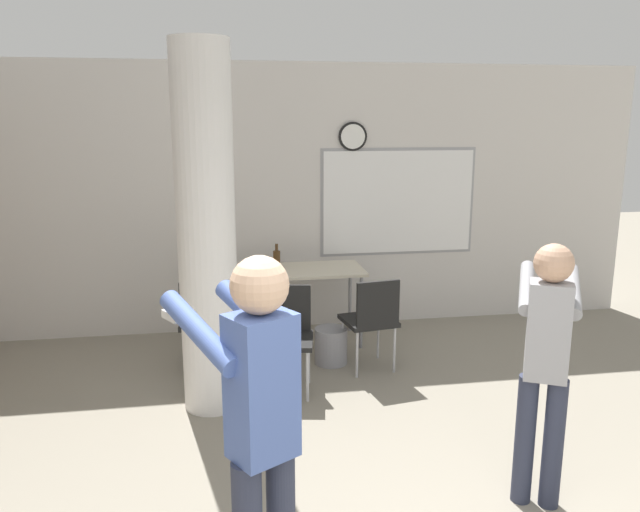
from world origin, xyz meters
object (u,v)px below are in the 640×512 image
object	(u,v)px
chair_table_front	(287,331)
person_playing_front	(259,421)
folding_table	(293,275)
chair_table_right	(372,317)
chair_table_left	(204,318)
person_playing_side	(546,355)
bottle_on_table	(277,258)

from	to	relation	value
chair_table_front	person_playing_front	distance (m)	2.60
folding_table	chair_table_right	xyz separation A→B (m)	(0.60, -0.83, -0.20)
chair_table_left	person_playing_front	size ratio (longest dim) A/B	0.50
folding_table	chair_table_front	world-z (taller)	chair_table_front
folding_table	person_playing_side	size ratio (longest dim) A/B	0.89
folding_table	chair_table_left	xyz separation A→B (m)	(-0.87, -0.61, -0.20)
folding_table	bottle_on_table	world-z (taller)	bottle_on_table
bottle_on_table	person_playing_side	xyz separation A→B (m)	(1.25, -3.02, 0.07)
bottle_on_table	chair_table_front	size ratio (longest dim) A/B	0.27
chair_table_left	chair_table_front	distance (m)	0.83
bottle_on_table	person_playing_front	world-z (taller)	person_playing_front
folding_table	chair_table_front	xyz separation A→B (m)	(-0.19, -1.08, -0.20)
person_playing_front	person_playing_side	world-z (taller)	person_playing_front
person_playing_side	chair_table_right	bearing A→B (deg)	103.41
folding_table	person_playing_front	bearing A→B (deg)	-99.18
chair_table_front	person_playing_side	distance (m)	2.27
folding_table	chair_table_front	size ratio (longest dim) A/B	1.61
folding_table	person_playing_side	bearing A→B (deg)	-69.27
chair_table_right	chair_table_front	bearing A→B (deg)	-162.39
chair_table_left	person_playing_side	xyz separation A→B (m)	(1.97, -2.29, 0.42)
chair_table_right	person_playing_front	world-z (taller)	person_playing_front
chair_table_right	chair_table_front	size ratio (longest dim) A/B	1.00
bottle_on_table	person_playing_side	size ratio (longest dim) A/B	0.15
chair_table_left	person_playing_side	distance (m)	3.05
folding_table	chair_table_right	bearing A→B (deg)	-53.93
chair_table_right	chair_table_front	xyz separation A→B (m)	(-0.79, -0.25, 0.00)
bottle_on_table	person_playing_side	world-z (taller)	person_playing_side
chair_table_right	person_playing_front	xyz separation A→B (m)	(-1.19, -2.77, 0.51)
chair_table_left	chair_table_front	size ratio (longest dim) A/B	1.00
chair_table_left	chair_table_front	bearing A→B (deg)	-34.48
folding_table	chair_table_left	size ratio (longest dim) A/B	1.61
bottle_on_table	chair_table_right	distance (m)	1.26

